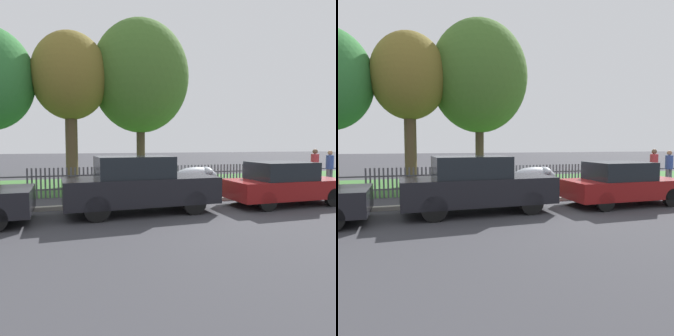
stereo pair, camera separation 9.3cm
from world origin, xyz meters
TOP-DOWN VIEW (x-y plane):
  - ground_plane at (0.00, 0.00)m, footprint 120.00×120.00m
  - kerb_stone at (0.00, 0.10)m, footprint 30.90×0.20m
  - grass_strip at (0.00, 5.71)m, footprint 30.90×6.56m
  - park_fence at (-0.00, 2.44)m, footprint 30.90×0.05m
  - parked_car_black_saloon at (-2.58, -1.00)m, footprint 4.25×1.75m
  - parked_car_navy_estate at (2.08, -1.18)m, footprint 3.81×1.68m
  - covered_motorcycle at (0.31, 1.77)m, footprint 2.05×0.94m
  - tree_behind_motorcycle at (-4.22, 5.51)m, footprint 3.36×3.36m
  - tree_mid_park at (-0.94, 5.93)m, footprint 4.70×4.70m
  - pedestrian_near_fence at (6.11, 2.02)m, footprint 0.40×0.40m
  - pedestrian_by_lamp at (6.97, 2.04)m, footprint 0.40×0.40m

SIDE VIEW (x-z plane):
  - ground_plane at x=0.00m, z-range 0.00..0.00m
  - grass_strip at x=0.00m, z-range 0.00..0.01m
  - kerb_stone at x=0.00m, z-range 0.00..0.12m
  - park_fence at x=0.00m, z-range 0.00..1.08m
  - covered_motorcycle at x=0.31m, z-range 0.13..1.17m
  - parked_car_navy_estate at x=2.08m, z-range 0.00..1.36m
  - parked_car_black_saloon at x=-2.58m, z-range 0.00..1.59m
  - pedestrian_by_lamp at x=6.97m, z-range 0.11..1.74m
  - pedestrian_near_fence at x=6.11m, z-range 0.11..1.82m
  - tree_behind_motorcycle at x=-4.22m, z-range 1.43..8.31m
  - tree_mid_park at x=-0.94m, z-range 1.22..9.12m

